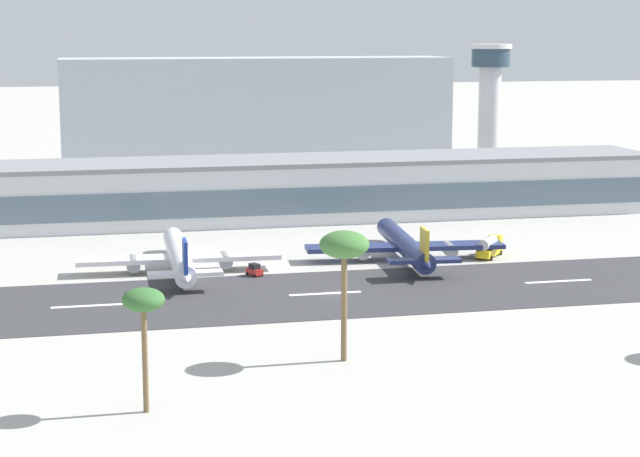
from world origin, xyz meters
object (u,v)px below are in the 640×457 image
object	(u,v)px
airliner_gold_tail_gate_1	(406,246)
control_tower	(490,102)
service_fuel_truck_1	(490,247)
palm_tree_0	(344,248)
airliner_navy_tail_gate_0	(179,258)
distant_hotel_block	(257,111)
service_baggage_tug_0	(254,270)
terminal_building	(256,190)
palm_tree_1	(143,305)

from	to	relation	value
airliner_gold_tail_gate_1	control_tower	bearing A→B (deg)	-24.44
service_fuel_truck_1	palm_tree_0	world-z (taller)	palm_tree_0
airliner_navy_tail_gate_0	service_fuel_truck_1	xyz separation A→B (m)	(58.61, 1.27, -0.77)
service_fuel_truck_1	palm_tree_0	distance (m)	74.38
distant_hotel_block	service_baggage_tug_0	world-z (taller)	distant_hotel_block
service_fuel_truck_1	service_baggage_tug_0	bearing A→B (deg)	137.67
terminal_building	palm_tree_1	world-z (taller)	palm_tree_1
palm_tree_1	airliner_gold_tail_gate_1	bearing A→B (deg)	54.32
distant_hotel_block	airliner_gold_tail_gate_1	size ratio (longest dim) A/B	2.92
terminal_building	distant_hotel_block	xyz separation A→B (m)	(18.49, 108.67, 9.94)
terminal_building	airliner_gold_tail_gate_1	size ratio (longest dim) A/B	4.39
control_tower	service_fuel_truck_1	size ratio (longest dim) A/B	4.71
airliner_navy_tail_gate_0	service_baggage_tug_0	world-z (taller)	airliner_navy_tail_gate_0
service_baggage_tug_0	distant_hotel_block	bearing A→B (deg)	-34.50
service_fuel_truck_1	palm_tree_1	size ratio (longest dim) A/B	0.57
service_baggage_tug_0	palm_tree_0	bearing A→B (deg)	158.49
control_tower	airliner_gold_tail_gate_1	xyz separation A→B (m)	(-48.98, -85.56, -20.55)
control_tower	palm_tree_0	size ratio (longest dim) A/B	2.25
airliner_gold_tail_gate_1	service_baggage_tug_0	world-z (taller)	airliner_gold_tail_gate_1
distant_hotel_block	service_fuel_truck_1	distance (m)	161.73
terminal_building	service_fuel_truck_1	distance (m)	63.05
distant_hotel_block	palm_tree_1	size ratio (longest dim) A/B	8.61
terminal_building	palm_tree_0	bearing A→B (deg)	-93.54
control_tower	palm_tree_0	xyz separation A→B (m)	(-75.54, -145.00, -8.42)
control_tower	palm_tree_1	world-z (taller)	control_tower
terminal_building	service_fuel_truck_1	bearing A→B (deg)	-54.87
palm_tree_0	control_tower	bearing A→B (deg)	62.48
airliner_gold_tail_gate_1	service_baggage_tug_0	size ratio (longest dim) A/B	11.81
control_tower	service_fuel_truck_1	distance (m)	94.12
distant_hotel_block	service_fuel_truck_1	xyz separation A→B (m)	(17.68, -160.08, -14.78)
terminal_building	control_tower	world-z (taller)	control_tower
service_fuel_truck_1	control_tower	bearing A→B (deg)	18.88
distant_hotel_block	service_fuel_truck_1	size ratio (longest dim) A/B	15.02
airliner_navy_tail_gate_0	control_tower	bearing A→B (deg)	-44.37
palm_tree_0	palm_tree_1	distance (m)	30.22
terminal_building	palm_tree_0	world-z (taller)	palm_tree_0
terminal_building	airliner_navy_tail_gate_0	world-z (taller)	terminal_building
airliner_navy_tail_gate_0	palm_tree_0	distance (m)	61.29
airliner_gold_tail_gate_1	service_baggage_tug_0	distance (m)	30.40
palm_tree_0	service_baggage_tug_0	bearing A→B (deg)	93.32
control_tower	airliner_gold_tail_gate_1	bearing A→B (deg)	-119.79
airliner_navy_tail_gate_0	palm_tree_1	xyz separation A→B (m)	(-10.87, -72.41, 9.65)
airliner_gold_tail_gate_1	service_fuel_truck_1	size ratio (longest dim) A/B	5.15
service_baggage_tug_0	airliner_navy_tail_gate_0	bearing A→B (deg)	42.56
service_fuel_truck_1	palm_tree_0	xyz separation A→B (m)	(-43.02, -59.29, 12.92)
distant_hotel_block	airliner_navy_tail_gate_0	size ratio (longest dim) A/B	2.93
control_tower	airliner_gold_tail_gate_1	world-z (taller)	control_tower
distant_hotel_block	airliner_gold_tail_gate_1	world-z (taller)	distant_hotel_block
terminal_building	airliner_gold_tail_gate_1	distance (m)	55.07
airliner_navy_tail_gate_0	service_fuel_truck_1	size ratio (longest dim) A/B	5.13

